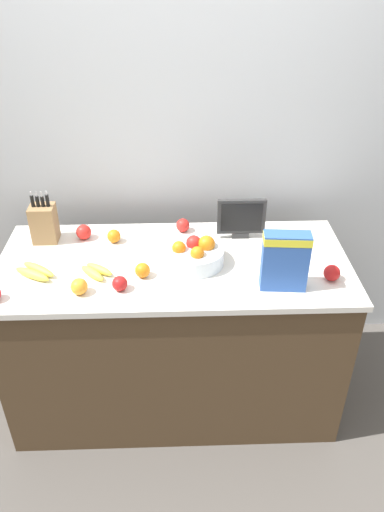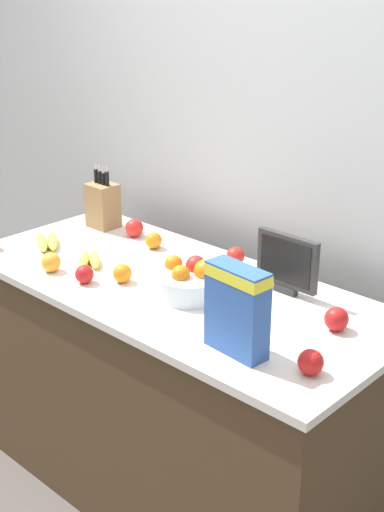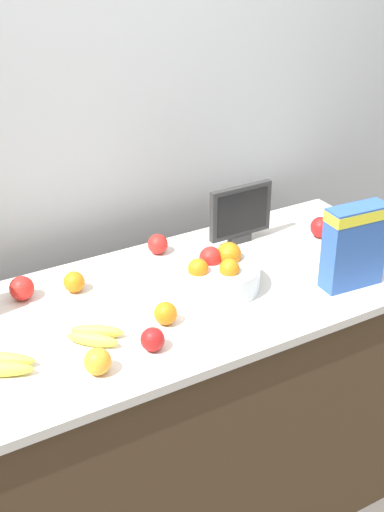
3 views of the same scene
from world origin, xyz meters
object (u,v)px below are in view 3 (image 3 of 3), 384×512
(small_monitor, at_px, (241,213))
(orange_front_right, at_px, (166,313))
(apple_rightmost, at_px, (321,227))
(apple_leftmost, at_px, (158,244))
(banana_bunch_left, at_px, (95,335))
(apple_front, at_px, (153,339))
(cereal_box, at_px, (354,243))
(orange_front_center, at_px, (98,361))
(apple_by_knife_block, at_px, (22,288))
(fruit_bowl, at_px, (218,273))
(orange_mid_left, at_px, (74,282))

(small_monitor, xyz_separation_m, orange_front_right, (-0.50, -0.34, -0.08))
(apple_rightmost, xyz_separation_m, apple_leftmost, (-0.58, 0.19, -0.00))
(banana_bunch_left, relative_size, apple_front, 2.48)
(orange_front_right, bearing_deg, cereal_box, -9.28)
(apple_leftmost, xyz_separation_m, orange_front_right, (-0.20, -0.41, -0.00))
(orange_front_center, bearing_deg, apple_by_knife_block, 95.95)
(apple_rightmost, bearing_deg, fruit_bowl, -167.36)
(banana_bunch_left, bearing_deg, orange_front_right, -5.67)
(banana_bunch_left, height_order, apple_front, apple_front)
(fruit_bowl, xyz_separation_m, apple_rightmost, (0.53, 0.12, -0.01))
(orange_front_right, bearing_deg, orange_front_center, -156.26)
(apple_rightmost, relative_size, apple_front, 1.13)
(small_monitor, bearing_deg, cereal_box, -72.48)
(apple_front, height_order, orange_front_center, orange_front_center)
(apple_by_knife_block, xyz_separation_m, orange_mid_left, (0.16, -0.04, -0.00))
(orange_front_right, bearing_deg, small_monitor, 34.24)
(orange_front_center, bearing_deg, banana_bunch_left, 69.47)
(small_monitor, height_order, orange_mid_left, small_monitor)
(small_monitor, bearing_deg, orange_front_right, -145.76)
(banana_bunch_left, distance_m, apple_front, 0.17)
(cereal_box, xyz_separation_m, orange_mid_left, (-0.80, 0.42, -0.12))
(apple_front, distance_m, apple_by_knife_block, 0.51)
(small_monitor, relative_size, apple_leftmost, 3.44)
(apple_rightmost, height_order, orange_front_center, apple_rightmost)
(orange_mid_left, bearing_deg, orange_front_center, -104.28)
(orange_mid_left, bearing_deg, apple_front, -80.96)
(apple_front, bearing_deg, apple_leftmost, 60.40)
(cereal_box, relative_size, orange_front_right, 3.93)
(orange_front_center, relative_size, orange_front_right, 1.07)
(cereal_box, bearing_deg, apple_front, -175.58)
(apple_rightmost, bearing_deg, orange_mid_left, 174.33)
(apple_rightmost, bearing_deg, cereal_box, -113.98)
(apple_by_knife_block, bearing_deg, apple_front, -63.49)
(small_monitor, xyz_separation_m, orange_mid_left, (-0.66, -0.02, -0.08))
(apple_by_knife_block, bearing_deg, fruit_bowl, -23.65)
(small_monitor, distance_m, banana_bunch_left, 0.79)
(apple_front, xyz_separation_m, orange_mid_left, (-0.07, 0.42, -0.00))
(small_monitor, relative_size, apple_rightmost, 3.16)
(apple_leftmost, bearing_deg, orange_mid_left, -164.65)
(small_monitor, height_order, cereal_box, cereal_box)
(small_monitor, xyz_separation_m, orange_front_center, (-0.77, -0.46, -0.08))
(apple_rightmost, bearing_deg, apple_front, -159.81)
(banana_bunch_left, bearing_deg, orange_front_center, -110.53)
(apple_leftmost, bearing_deg, cereal_box, -49.68)
(small_monitor, xyz_separation_m, apple_leftmost, (-0.30, 0.08, -0.08))
(cereal_box, distance_m, apple_rightmost, 0.37)
(cereal_box, bearing_deg, apple_leftmost, 135.02)
(fruit_bowl, distance_m, apple_rightmost, 0.54)
(apple_leftmost, height_order, apple_by_knife_block, apple_by_knife_block)
(small_monitor, height_order, apple_rightmost, small_monitor)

